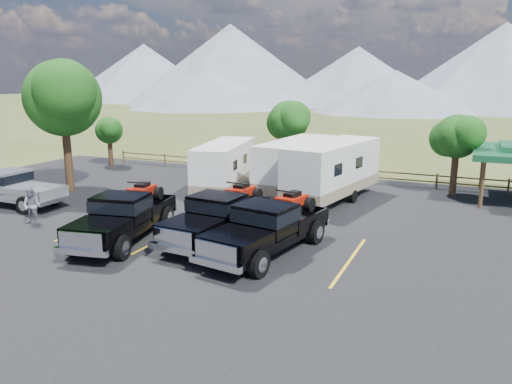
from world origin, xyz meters
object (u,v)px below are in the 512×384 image
at_px(trailer_right, 333,171).
at_px(trailer_center, 296,165).
at_px(tree_big_nw, 63,98).
at_px(rig_left, 125,215).
at_px(rig_right, 269,226).
at_px(rig_center, 221,215).
at_px(trailer_left, 225,167).
at_px(person_b, 32,206).
at_px(pickup_silver, 11,188).
at_px(person_a, 92,223).

bearing_deg(trailer_right, trailer_center, 166.09).
bearing_deg(trailer_right, tree_big_nw, -155.20).
relative_size(rig_left, trailer_center, 0.77).
relative_size(rig_left, rig_right, 0.99).
distance_m(rig_center, rig_right, 2.61).
relative_size(rig_center, trailer_left, 0.80).
bearing_deg(trailer_right, person_b, -128.60).
bearing_deg(rig_left, trailer_right, 47.60).
height_order(rig_left, pickup_silver, rig_left).
distance_m(tree_big_nw, person_a, 11.87).
bearing_deg(person_b, tree_big_nw, 102.74).
relative_size(tree_big_nw, rig_center, 1.15).
height_order(trailer_center, trailer_right, trailer_right).
xyz_separation_m(rig_left, pickup_silver, (-9.22, 2.16, -0.09)).
distance_m(trailer_right, person_b, 15.49).
distance_m(rig_right, person_b, 11.76).
relative_size(rig_right, person_b, 4.03).
bearing_deg(pickup_silver, trailer_left, 129.63).
distance_m(rig_left, rig_center, 4.08).
xyz_separation_m(rig_left, person_b, (-5.49, 0.11, -0.21)).
bearing_deg(rig_center, pickup_silver, -178.18).
height_order(pickup_silver, person_b, pickup_silver).
bearing_deg(person_b, rig_center, -8.32).
relative_size(rig_right, person_a, 4.20).
relative_size(trailer_center, person_a, 5.41).
relative_size(rig_center, person_a, 4.08).
relative_size(trailer_center, person_b, 5.19).
xyz_separation_m(rig_right, person_b, (-11.73, -0.82, -0.22)).
distance_m(person_a, person_b, 4.60).
xyz_separation_m(rig_right, trailer_center, (-2.53, 10.41, 0.55)).
distance_m(rig_right, trailer_left, 10.92).
xyz_separation_m(trailer_center, person_a, (-4.70, -12.22, -0.80)).
distance_m(trailer_center, person_a, 13.11).
bearing_deg(rig_right, rig_center, 173.84).
bearing_deg(rig_left, person_a, -149.38).
xyz_separation_m(trailer_right, person_a, (-7.26, -11.04, -0.88)).
height_order(rig_left, rig_right, rig_right).
relative_size(tree_big_nw, trailer_left, 0.92).
bearing_deg(tree_big_nw, rig_center, -19.98).
xyz_separation_m(trailer_left, person_a, (-0.76, -10.59, -0.71)).
bearing_deg(trailer_left, tree_big_nw, -170.75).
bearing_deg(rig_center, person_b, -166.45).
height_order(rig_right, person_b, rig_right).
xyz_separation_m(rig_center, trailer_center, (-0.02, 9.70, 0.56)).
height_order(rig_right, person_a, rig_right).
height_order(rig_right, trailer_right, trailer_right).
xyz_separation_m(trailer_center, person_b, (-9.20, -11.23, -0.77)).
distance_m(trailer_center, trailer_right, 2.82).
xyz_separation_m(rig_right, pickup_silver, (-15.46, 1.22, -0.09)).
xyz_separation_m(rig_center, pickup_silver, (-12.95, 0.51, -0.08)).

